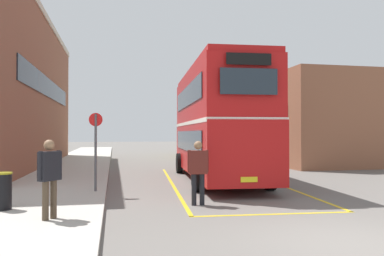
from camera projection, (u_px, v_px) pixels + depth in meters
name	position (u px, v px, depth m)	size (l,w,h in m)	color
ground_plane	(192.00, 169.00, 21.03)	(135.60, 135.60, 0.00)	#66605B
sidewalk_left	(74.00, 167.00, 22.07)	(4.00, 57.60, 0.14)	#B2ADA3
depot_building_right	(306.00, 121.00, 27.19)	(7.71, 12.91, 5.74)	brown
double_decker_bus	(217.00, 122.00, 16.36)	(3.43, 10.10, 4.75)	black
single_deck_bus	(200.00, 137.00, 33.73)	(3.67, 9.37, 3.02)	black
pedestrian_boarding	(198.00, 167.00, 10.65)	(0.60, 0.26, 1.81)	black
pedestrian_waiting_near	(50.00, 173.00, 8.31)	(0.48, 0.52, 1.75)	#473828
litter_bin	(3.00, 191.00, 9.33)	(0.43, 0.43, 0.92)	black
bus_stop_sign	(96.00, 144.00, 12.33)	(0.44, 0.12, 2.55)	#4C4C51
bay_marking_yellow	(228.00, 186.00, 14.46)	(5.13, 12.25, 0.01)	gold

